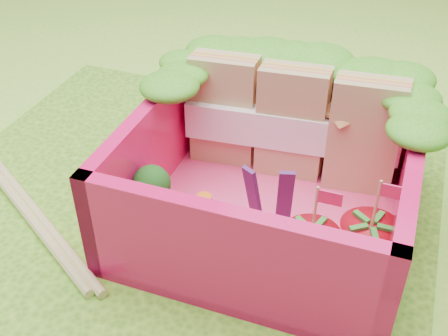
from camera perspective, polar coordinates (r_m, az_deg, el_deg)
ground at (r=2.92m, az=-5.22°, el=-4.67°), size 14.00×14.00×0.00m
placemat at (r=2.91m, az=-5.24°, el=-4.45°), size 2.60×2.60×0.03m
bento_floor at (r=2.83m, az=4.61°, el=-4.66°), size 1.30×1.30×0.05m
bento_box at (r=2.67m, az=4.86°, el=-0.62°), size 1.30×1.30×0.55m
lettuce_ruffle at (r=2.88m, az=7.78°, el=9.88°), size 1.43×0.76×0.11m
sandwich_stack at (r=2.92m, az=7.00°, el=4.51°), size 1.12×0.27×0.61m
broccoli at (r=2.61m, az=-7.64°, el=-3.26°), size 0.33×0.33×0.25m
carrot_sticks at (r=2.56m, az=-2.88°, el=-5.37°), size 0.14×0.12×0.26m
purple_wedges at (r=2.58m, az=4.61°, el=-3.18°), size 0.21×0.09×0.38m
strawberry_left at (r=2.43m, az=8.71°, el=-8.48°), size 0.24×0.24×0.48m
strawberry_right at (r=2.49m, az=14.33°, el=-7.90°), size 0.26×0.26×0.50m
snap_peas at (r=2.52m, az=9.79°, el=-9.99°), size 0.65×0.29×0.05m
chopsticks at (r=3.26m, az=-21.35°, el=-1.11°), size 1.84×1.13×0.05m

